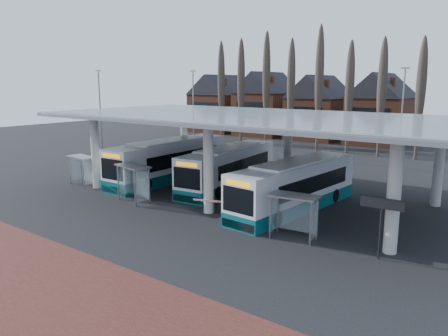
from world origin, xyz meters
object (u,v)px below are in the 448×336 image
Objects in this scene: bus_0 at (170,161)px; shelter_2 at (295,207)px; shelter_0 at (83,164)px; shelter_1 at (135,175)px; bus_1 at (229,168)px; bus_2 at (295,187)px.

shelter_2 is (16.19, -6.94, 0.13)m from bus_0.
shelter_2 is (20.72, -1.00, 0.02)m from shelter_0.
shelter_2 is (13.20, -0.07, -0.13)m from shelter_1.
bus_1 is 1.00× the size of bus_2.
bus_2 reaches higher than shelter_1.
shelter_2 is at bearing 4.68° from shelter_0.
shelter_2 reaches higher than shelter_0.
bus_1 is 8.10m from bus_2.
shelter_0 is 0.90× the size of shelter_1.
bus_2 is 4.35× the size of shelter_2.
bus_0 reaches higher than shelter_1.
bus_1 is 12.52m from shelter_0.
shelter_0 is at bearing 170.84° from shelter_2.
shelter_0 is 7.58m from shelter_1.
bus_1 reaches higher than shelter_1.
bus_1 is at bearing 82.22° from shelter_1.
shelter_0 is (-4.52, -5.94, 0.11)m from bus_0.
bus_0 is at bearing 177.60° from bus_2.
bus_2 is at bearing 20.69° from shelter_0.
bus_2 is at bearing 110.72° from shelter_2.
bus_0 is at bearing 125.89° from shelter_1.
bus_1 is 4.35× the size of shelter_2.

